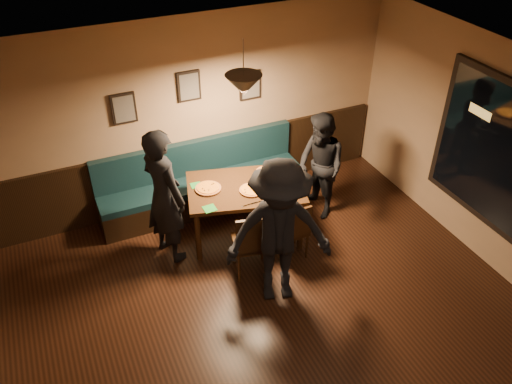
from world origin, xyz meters
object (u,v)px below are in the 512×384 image
(diner_right, at_px, (320,167))
(booth_bench, at_px, (202,180))
(chair_near_left, at_px, (251,241))
(tabasco_bottle, at_px, (280,176))
(soda_glass, at_px, (294,185))
(chair_near_right, at_px, (291,229))
(dining_table, at_px, (246,211))
(diner_front, at_px, (279,234))
(diner_left, at_px, (164,196))

(diner_right, bearing_deg, booth_bench, -123.18)
(chair_near_left, height_order, tabasco_bottle, chair_near_left)
(booth_bench, relative_size, chair_near_left, 3.05)
(chair_near_left, xyz_separation_m, soda_glass, (0.78, 0.37, 0.39))
(diner_right, bearing_deg, chair_near_left, -67.40)
(chair_near_right, relative_size, soda_glass, 6.22)
(booth_bench, bearing_deg, chair_near_right, -63.97)
(dining_table, relative_size, chair_near_left, 1.54)
(booth_bench, height_order, soda_glass, booth_bench)
(chair_near_right, relative_size, diner_front, 0.45)
(chair_near_right, relative_size, diner_left, 0.46)
(booth_bench, relative_size, diner_left, 1.61)
(diner_right, relative_size, soda_glass, 11.51)
(chair_near_right, bearing_deg, chair_near_left, -174.47)
(diner_right, bearing_deg, diner_front, -50.85)
(booth_bench, distance_m, diner_front, 2.10)
(chair_near_right, bearing_deg, soda_glass, 56.98)
(diner_right, bearing_deg, dining_table, -92.97)
(dining_table, height_order, diner_right, diner_right)
(chair_near_left, bearing_deg, diner_front, -63.23)
(dining_table, bearing_deg, chair_near_left, -92.95)
(chair_near_left, xyz_separation_m, tabasco_bottle, (0.72, 0.67, 0.37))
(dining_table, bearing_deg, tabasco_bottle, 11.99)
(diner_left, height_order, diner_front, diner_front)
(diner_left, bearing_deg, chair_near_left, -153.55)
(diner_left, xyz_separation_m, tabasco_bottle, (1.56, -0.09, -0.07))
(chair_near_right, bearing_deg, diner_front, -130.78)
(diner_left, relative_size, tabasco_bottle, 17.53)
(diner_left, relative_size, diner_front, 0.98)
(dining_table, relative_size, diner_left, 0.81)
(chair_near_left, distance_m, diner_right, 1.61)
(soda_glass, bearing_deg, chair_near_right, -121.14)
(booth_bench, height_order, dining_table, booth_bench)
(chair_near_right, distance_m, diner_right, 1.10)
(dining_table, xyz_separation_m, tabasco_bottle, (0.49, -0.03, 0.46))
(diner_front, bearing_deg, booth_bench, 113.20)
(chair_near_left, bearing_deg, soda_glass, 37.40)
(dining_table, relative_size, diner_front, 0.80)
(chair_near_left, distance_m, diner_front, 0.69)
(dining_table, distance_m, diner_left, 1.20)
(soda_glass, bearing_deg, diner_right, 31.54)
(booth_bench, bearing_deg, tabasco_bottle, -46.33)
(booth_bench, height_order, chair_near_right, booth_bench)
(booth_bench, xyz_separation_m, chair_near_left, (0.11, -1.54, -0.01))
(booth_bench, bearing_deg, chair_near_left, -85.91)
(diner_right, height_order, diner_front, diner_front)
(diner_front, relative_size, soda_glass, 13.82)
(diner_left, xyz_separation_m, soda_glass, (1.62, -0.39, -0.05))
(tabasco_bottle, bearing_deg, soda_glass, -79.06)
(booth_bench, distance_m, diner_left, 1.16)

